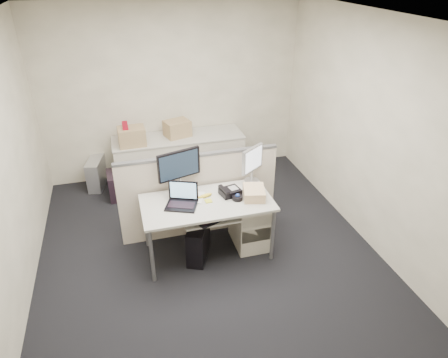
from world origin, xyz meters
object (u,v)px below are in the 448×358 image
object	(u,v)px
desk	(207,206)
laptop	(181,197)
monitor_main	(179,171)
desk_phone	(230,192)

from	to	relation	value
desk	laptop	world-z (taller)	laptop
desk	monitor_main	distance (m)	0.52
desk	desk_phone	world-z (taller)	desk_phone
desk	laptop	bearing A→B (deg)	-176.19
monitor_main	laptop	bearing A→B (deg)	-115.13
laptop	desk_phone	world-z (taller)	laptop
monitor_main	laptop	size ratio (longest dim) A/B	1.55
monitor_main	desk_phone	distance (m)	0.64
monitor_main	desk	bearing A→B (deg)	-68.77
monitor_main	laptop	distance (m)	0.37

